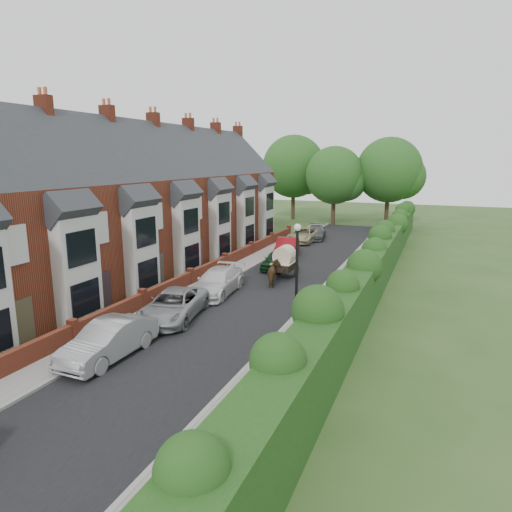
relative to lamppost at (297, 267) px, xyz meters
The scene contains 22 objects.
ground 6.20m from the lamppost, 130.36° to the right, with size 140.00×140.00×0.00m, color #2D4C1E.
road 8.66m from the lamppost, 119.12° to the left, with size 6.00×58.00×0.02m, color black.
pavement_hedge_side 7.71m from the lamppost, 88.36° to the left, with size 2.20×58.00×0.12m, color gray.
pavement_house_side 10.93m from the lamppost, 137.91° to the left, with size 1.70×58.00×0.12m, color gray.
kerb_hedge_side 7.76m from the lamppost, 96.92° to the left, with size 0.18×58.00×0.13m, color #979792.
kerb_house_side 10.38m from the lamppost, 134.79° to the left, with size 0.18×58.00×0.13m, color #979792.
hedge 7.47m from the lamppost, 74.05° to the left, with size 2.10×58.00×2.85m.
terrace_row 15.52m from the lamppost, 157.25° to the left, with size 9.05×40.50×11.50m.
garden_wall_row 10.98m from the lamppost, 145.56° to the left, with size 0.35×40.35×1.10m.
lamppost is the anchor object (origin of this frame).
tree_far_left 36.66m from the lamppost, 99.53° to the left, with size 7.14×6.80×9.29m.
tree_far_right 38.20m from the lamppost, 90.02° to the left, with size 7.98×7.60×10.31m.
tree_far_back 41.01m from the lamppost, 107.06° to the left, with size 8.40×8.00×10.82m.
car_silver_a 8.24m from the lamppost, 144.04° to the right, with size 1.60×4.58×1.51m, color #A1A1A6.
car_silver_b 6.91m from the lamppost, behind, with size 2.36×5.11×1.42m, color #999CA0.
car_white 8.44m from the lamppost, 142.00° to the left, with size 2.06×5.07×1.47m, color silver.
car_green 13.51m from the lamppost, 112.93° to the left, with size 1.55×3.86×1.31m, color black.
car_red 17.51m from the lamppost, 109.47° to the left, with size 1.61×4.63×1.52m, color maroon.
car_beige 24.32m from the lamppost, 105.35° to the left, with size 2.30×4.98×1.39m, color tan.
car_grey 26.21m from the lamppost, 102.82° to the left, with size 1.84×4.53×1.31m, color #4C4F53.
horse 9.15m from the lamppost, 115.86° to the left, with size 0.84×1.85×1.56m, color #51391D.
horse_cart 10.82m from the lamppost, 111.17° to the left, with size 1.38×3.04×2.19m.
Camera 1 is at (8.87, -14.18, 7.83)m, focal length 32.00 mm.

